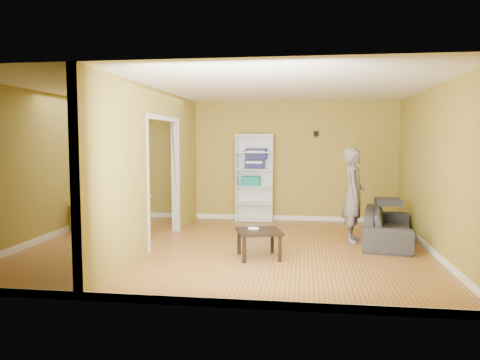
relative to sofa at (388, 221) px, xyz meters
name	(u,v)px	position (x,y,z in m)	size (l,w,h in m)	color
room_shell	(226,169)	(-2.70, -0.72, 0.92)	(6.50, 6.50, 6.50)	#A47038
partition	(155,168)	(-3.90, -0.72, 0.92)	(0.22, 5.50, 2.60)	olive
wall_speaker	(316,134)	(-1.20, 1.97, 1.52)	(0.10, 0.10, 0.10)	black
sofa	(388,221)	(0.00, 0.00, 0.00)	(0.85, 1.98, 0.75)	black
person	(354,187)	(-0.59, 0.01, 0.58)	(0.55, 0.70, 1.92)	slate
bookshelf	(255,178)	(-2.50, 1.88, 0.57)	(0.80, 0.35, 1.89)	white
paper_box_teal	(251,181)	(-2.59, 1.84, 0.50)	(0.41, 0.27, 0.21)	#095E47
paper_box_navy_b	(255,164)	(-2.50, 1.84, 0.87)	(0.41, 0.27, 0.21)	navy
paper_box_navy_c	(256,153)	(-2.47, 1.84, 1.11)	(0.45, 0.29, 0.23)	navy
coffee_table	(259,234)	(-2.10, -1.34, -0.02)	(0.63, 0.63, 0.42)	black
game_controller	(254,228)	(-2.19, -1.27, 0.06)	(0.16, 0.04, 0.03)	white
dining_table	(116,200)	(-4.99, 0.23, 0.25)	(1.12, 0.75, 0.70)	tan
chair_left	(82,204)	(-5.72, 0.30, 0.15)	(0.48, 0.48, 1.05)	tan
chair_near	(103,214)	(-4.99, -0.36, 0.07)	(0.41, 0.41, 0.89)	tan
chair_far	(132,204)	(-4.88, 0.76, 0.10)	(0.44, 0.44, 0.96)	tan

